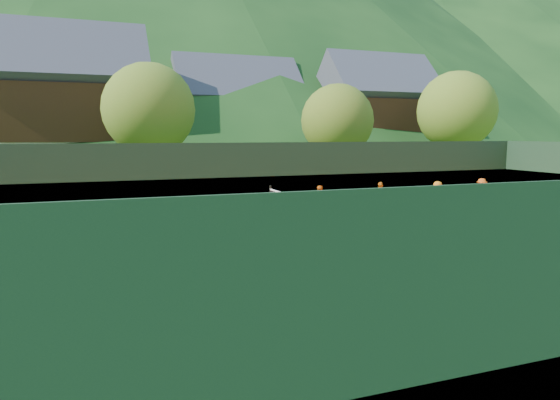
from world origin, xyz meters
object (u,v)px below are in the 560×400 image
object	(u,v)px
student_a	(319,201)
student_d	(481,193)
ball_hopper	(121,258)
chalet_left	(63,108)
chalet_mid	(236,119)
student_c	(437,197)
chalet_right	(376,117)
coach	(224,223)
tennis_net	(325,218)
student_b	(381,198)

from	to	relation	value
student_a	student_d	xyz separation A→B (m)	(8.50, -0.16, 0.03)
ball_hopper	chalet_left	distance (m)	35.01
student_a	chalet_mid	distance (m)	31.48
student_a	chalet_mid	bearing A→B (deg)	-109.37
student_c	chalet_right	bearing A→B (deg)	-124.11
coach	tennis_net	distance (m)	4.26
chalet_right	chalet_left	bearing A→B (deg)	-180.00
coach	chalet_left	xyz separation A→B (m)	(-5.97, 31.34, 4.81)
student_b	tennis_net	xyz separation A→B (m)	(-4.09, -2.96, -0.20)
coach	student_b	size ratio (longest dim) A/B	1.16
coach	tennis_net	bearing A→B (deg)	6.68
coach	student_b	bearing A→B (deg)	16.19
tennis_net	chalet_mid	size ratio (longest dim) A/B	0.95
ball_hopper	chalet_left	xyz separation A→B (m)	(-2.82, 34.55, 4.88)
student_a	chalet_right	bearing A→B (deg)	-135.55
student_c	chalet_mid	xyz separation A→B (m)	(-0.55, 31.77, 4.26)
chalet_left	chalet_mid	xyz separation A→B (m)	(16.00, 4.00, -0.66)
coach	chalet_right	xyz separation A→B (m)	(24.03, 31.34, 4.42)
coach	chalet_mid	bearing A→B (deg)	62.46
tennis_net	chalet_right	bearing A→B (deg)	56.31
student_b	chalet_left	size ratio (longest dim) A/B	0.10
coach	chalet_right	distance (m)	39.74
ball_hopper	coach	bearing A→B (deg)	45.52
student_b	ball_hopper	distance (m)	13.54
chalet_mid	chalet_left	bearing A→B (deg)	-165.96
tennis_net	student_d	bearing A→B (deg)	17.29
student_d	tennis_net	bearing A→B (deg)	35.26
student_b	student_c	distance (m)	2.56
student_c	student_b	bearing A→B (deg)	-24.60
tennis_net	chalet_mid	distance (m)	34.81
coach	student_c	world-z (taller)	coach
coach	student_b	world-z (taller)	coach
student_c	coach	bearing A→B (deg)	10.41
student_d	chalet_right	xyz separation A→B (m)	(10.29, 26.98, 4.55)
tennis_net	chalet_mid	bearing A→B (deg)	79.99
chalet_left	chalet_right	xyz separation A→B (m)	(30.00, 0.00, -0.39)
coach	chalet_left	bearing A→B (deg)	89.09
coach	student_b	xyz separation A→B (m)	(8.12, 4.29, -0.11)
chalet_left	chalet_mid	world-z (taller)	chalet_left
chalet_right	coach	bearing A→B (deg)	-127.48
student_a	student_d	world-z (taller)	student_d
chalet_mid	student_a	bearing A→B (deg)	-98.83
coach	student_d	bearing A→B (deg)	5.91
student_a	student_b	xyz separation A→B (m)	(2.87, -0.23, 0.04)
student_a	student_c	bearing A→B (deg)	159.39
student_d	chalet_left	world-z (taller)	chalet_left
student_a	chalet_mid	world-z (taller)	chalet_mid
ball_hopper	chalet_mid	distance (m)	40.96
student_c	chalet_right	size ratio (longest dim) A/B	0.12
student_b	student_d	world-z (taller)	student_b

